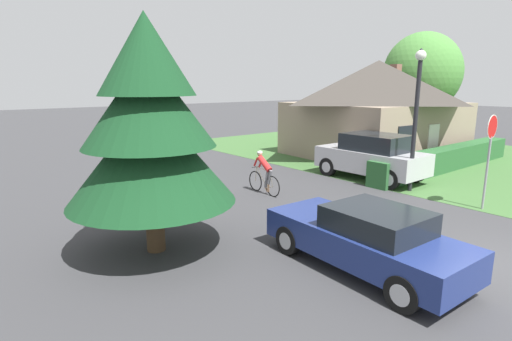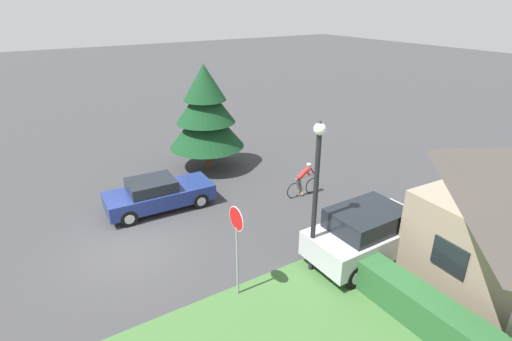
# 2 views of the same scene
# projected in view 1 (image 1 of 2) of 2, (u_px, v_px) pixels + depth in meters

# --- Properties ---
(ground_plane) EXTENTS (140.00, 140.00, 0.00)m
(ground_plane) POSITION_uv_depth(u_px,v_px,m) (505.00, 268.00, 8.72)
(ground_plane) COLOR #38383A
(grass_verge_right) EXTENTS (16.00, 36.00, 0.01)m
(grass_verge_right) POSITION_uv_depth(u_px,v_px,m) (508.00, 168.00, 19.02)
(grass_verge_right) COLOR #3D6633
(grass_verge_right) RESTS_ON ground
(cottage_house) EXTENTS (9.57, 8.18, 5.22)m
(cottage_house) POSITION_uv_depth(u_px,v_px,m) (376.00, 106.00, 22.39)
(cottage_house) COLOR gray
(cottage_house) RESTS_ON ground
(hedge_row) EXTENTS (11.34, 0.90, 1.03)m
(hedge_row) POSITION_uv_depth(u_px,v_px,m) (447.00, 159.00, 18.73)
(hedge_row) COLOR #285B2D
(hedge_row) RESTS_ON ground
(sedan_left_lane) EXTENTS (2.00, 4.57, 1.43)m
(sedan_left_lane) POSITION_uv_depth(u_px,v_px,m) (366.00, 238.00, 8.53)
(sedan_left_lane) COLOR navy
(sedan_left_lane) RESTS_ON ground
(cyclist) EXTENTS (0.44, 1.80, 1.58)m
(cyclist) POSITION_uv_depth(u_px,v_px,m) (264.00, 174.00, 14.53)
(cyclist) COLOR black
(cyclist) RESTS_ON ground
(parked_suv_right) EXTENTS (2.12, 4.49, 1.92)m
(parked_suv_right) POSITION_uv_depth(u_px,v_px,m) (372.00, 156.00, 16.69)
(parked_suv_right) COLOR #B7B7BC
(parked_suv_right) RESTS_ON ground
(stop_sign) EXTENTS (0.75, 0.07, 3.02)m
(stop_sign) POSITION_uv_depth(u_px,v_px,m) (490.00, 143.00, 12.39)
(stop_sign) COLOR gray
(stop_sign) RESTS_ON ground
(street_lamp) EXTENTS (0.37, 0.37, 5.18)m
(street_lamp) POSITION_uv_depth(u_px,v_px,m) (417.00, 104.00, 14.34)
(street_lamp) COLOR black
(street_lamp) RESTS_ON ground
(conifer_tall_near) EXTENTS (3.87, 3.87, 5.49)m
(conifer_tall_near) POSITION_uv_depth(u_px,v_px,m) (149.00, 124.00, 9.04)
(conifer_tall_near) COLOR #4C3823
(conifer_tall_near) RESTS_ON ground
(deciduous_tree_right) EXTENTS (5.09, 5.09, 7.35)m
(deciduous_tree_right) POSITION_uv_depth(u_px,v_px,m) (422.00, 73.00, 26.86)
(deciduous_tree_right) COLOR #4C3823
(deciduous_tree_right) RESTS_ON ground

